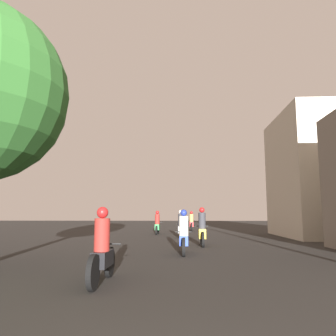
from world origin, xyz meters
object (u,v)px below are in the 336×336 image
motorcycle_black (102,252)px  motorcycle_yellow (202,230)px  motorcycle_green (157,225)px  motorcycle_red (191,223)px  motorcycle_blue (184,236)px  motorcycle_silver (181,227)px  building_right_far (323,175)px

motorcycle_black → motorcycle_yellow: (2.48, 7.89, 0.04)m
motorcycle_green → motorcycle_red: 4.86m
motorcycle_blue → motorcycle_yellow: (0.80, 3.01, 0.04)m
motorcycle_silver → motorcycle_red: (0.77, 7.37, 0.00)m
motorcycle_yellow → motorcycle_silver: bearing=99.8°
motorcycle_blue → motorcycle_red: (0.57, 15.04, 0.01)m
motorcycle_yellow → motorcycle_red: motorcycle_yellow is taller
motorcycle_red → building_right_far: bearing=-41.7°
motorcycle_yellow → building_right_far: bearing=34.4°
motorcycle_blue → motorcycle_black: bearing=-106.9°
motorcycle_black → motorcycle_yellow: size_ratio=1.06×
motorcycle_black → motorcycle_silver: motorcycle_silver is taller
motorcycle_black → motorcycle_red: bearing=75.9°
motorcycle_blue → motorcycle_red: bearing=89.8°
motorcycle_green → motorcycle_silver: bearing=-55.8°
motorcycle_black → motorcycle_red: 20.05m
motorcycle_blue → building_right_far: 12.79m
motorcycle_black → motorcycle_blue: bearing=63.4°
motorcycle_green → motorcycle_red: motorcycle_green is taller
building_right_far → motorcycle_blue: bearing=-134.3°
motorcycle_blue → motorcycle_red: 15.05m
building_right_far → motorcycle_green: bearing=169.4°
motorcycle_blue → building_right_far: size_ratio=0.25×
motorcycle_red → motorcycle_green: bearing=-124.0°
motorcycle_black → motorcycle_yellow: 8.27m
motorcycle_yellow → building_right_far: (7.86, 5.85, 3.11)m
motorcycle_silver → motorcycle_green: 3.55m
motorcycle_yellow → building_right_far: size_ratio=0.25×
motorcycle_black → motorcycle_green: (-0.16, 15.70, 0.01)m
motorcycle_silver → motorcycle_green: motorcycle_silver is taller
motorcycle_red → building_right_far: size_ratio=0.27×
motorcycle_yellow → motorcycle_green: motorcycle_yellow is taller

